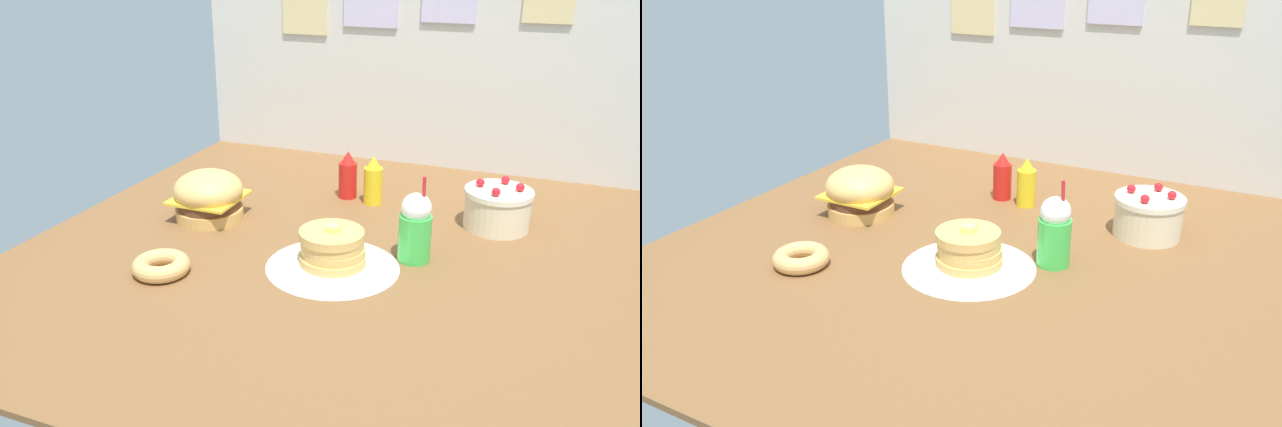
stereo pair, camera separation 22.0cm
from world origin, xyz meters
TOP-DOWN VIEW (x-y plane):
  - ground_plane at (0.00, 0.00)m, footprint 2.04×2.09m
  - back_wall at (0.00, 1.04)m, footprint 2.04×0.04m
  - doily_mat at (0.06, -0.12)m, footprint 0.43×0.43m
  - burger at (-0.52, 0.09)m, footprint 0.26×0.26m
  - pancake_stack at (0.06, -0.12)m, footprint 0.33×0.33m
  - layer_cake at (0.50, 0.40)m, footprint 0.25×0.25m
  - ketchup_bottle at (-0.11, 0.49)m, footprint 0.07×0.07m
  - mustard_bottle at (0.01, 0.47)m, footprint 0.07×0.07m
  - cream_soda_cup at (0.28, 0.03)m, footprint 0.11×0.11m
  - donut_pink_glaze at (-0.43, -0.36)m, footprint 0.18×0.18m

SIDE VIEW (x-z plane):
  - ground_plane at x=0.00m, z-range -0.02..0.00m
  - doily_mat at x=0.06m, z-range 0.00..0.00m
  - donut_pink_glaze at x=-0.43m, z-range 0.00..0.06m
  - pancake_stack at x=0.06m, z-range -0.01..0.13m
  - layer_cake at x=0.50m, z-range -0.01..0.17m
  - burger at x=-0.52m, z-range 0.00..0.18m
  - ketchup_bottle at x=-0.11m, z-range -0.01..0.19m
  - mustard_bottle at x=0.01m, z-range -0.01..0.19m
  - cream_soda_cup at x=0.28m, z-range -0.03..0.26m
  - back_wall at x=0.00m, z-range 0.01..1.04m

